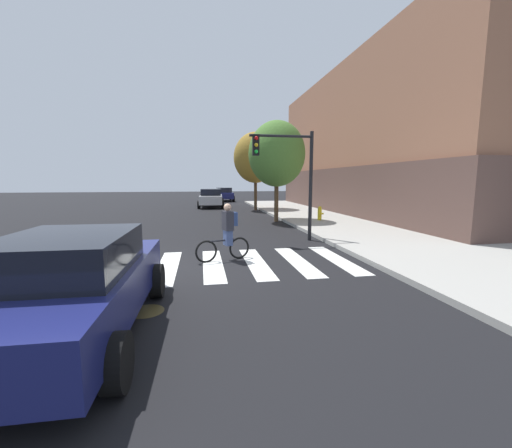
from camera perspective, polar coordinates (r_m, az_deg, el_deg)
name	(u,v)px	position (r m, az deg, el deg)	size (l,w,h in m)	color
ground_plane	(170,267)	(9.09, -15.19, -7.45)	(120.00, 120.00, 0.00)	black
sidewalk	(450,252)	(11.98, 31.58, -4.30)	(6.50, 50.00, 0.15)	#9E9B93
crosswalk_stripes	(191,266)	(9.06, -11.67, -7.36)	(9.15, 3.48, 0.01)	silver
manhole_cover	(146,311)	(6.28, -19.15, -14.59)	(0.64, 0.64, 0.01)	#473D1E
sedan_near	(74,284)	(5.53, -29.99, -9.35)	(2.23, 4.63, 1.59)	navy
sedan_mid	(211,198)	(28.27, -8.07, 4.70)	(2.42, 4.79, 1.62)	#B7B7BC
sedan_far	(224,194)	(36.60, -5.81, 5.37)	(2.18, 4.50, 1.54)	navy
cyclist	(227,232)	(9.36, -5.27, -1.48)	(1.64, 0.61, 1.69)	black
traffic_light_near	(290,167)	(12.29, 6.19, 10.16)	(2.47, 0.28, 4.20)	black
fire_hydrant	(320,213)	(18.08, 11.40, 1.91)	(0.33, 0.22, 0.78)	gold
street_tree_near	(277,154)	(18.24, 3.75, 12.45)	(3.18, 3.18, 5.66)	#4C3823
street_tree_mid	(255,158)	(25.37, -0.09, 11.84)	(3.43, 3.43, 6.10)	#4C3823
corner_building	(423,144)	(26.98, 27.80, 12.56)	(14.13, 24.23, 10.05)	brown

